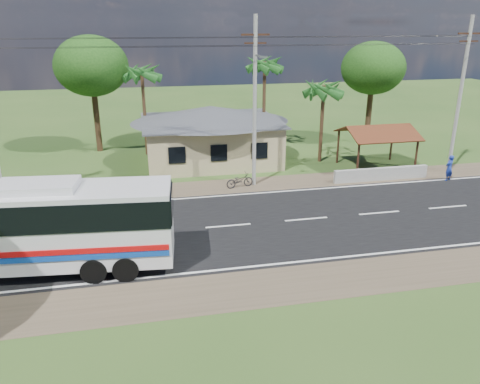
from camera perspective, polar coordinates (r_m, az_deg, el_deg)
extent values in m
plane|color=#2B4B1A|center=(25.71, -1.45, -4.18)|extent=(120.00, 120.00, 0.00)
cube|color=black|center=(25.71, -1.45, -4.16)|extent=(120.00, 10.00, 0.02)
cube|color=brown|center=(31.67, -3.59, 0.56)|extent=(120.00, 3.00, 0.01)
cube|color=brown|center=(20.08, 2.00, -11.63)|extent=(120.00, 3.00, 0.01)
cube|color=silver|center=(29.99, -3.08, -0.52)|extent=(120.00, 0.15, 0.01)
cube|color=silver|center=(21.58, 0.85, -9.13)|extent=(120.00, 0.15, 0.01)
cube|color=silver|center=(25.70, -1.45, -4.13)|extent=(120.00, 0.15, 0.01)
cube|color=tan|center=(37.52, -3.59, 6.21)|extent=(10.00, 8.00, 3.20)
cube|color=#4C4F54|center=(37.17, -3.65, 8.68)|extent=(10.60, 8.60, 0.10)
pyramid|color=#4C4F54|center=(36.96, -3.69, 10.43)|extent=(12.40, 10.00, 1.20)
cube|color=black|center=(33.32, -7.70, 4.47)|extent=(1.20, 0.08, 1.20)
cube|color=black|center=(33.65, -2.58, 4.78)|extent=(1.20, 0.08, 1.20)
cube|color=black|center=(34.24, 2.39, 5.05)|extent=(1.20, 0.08, 1.20)
cylinder|color=#351F13|center=(34.54, 14.19, 3.90)|extent=(0.16, 0.16, 2.60)
cylinder|color=#351F13|center=(37.69, 11.86, 5.41)|extent=(0.16, 0.16, 2.60)
cylinder|color=#351F13|center=(36.76, 20.69, 4.17)|extent=(0.16, 0.16, 2.60)
cylinder|color=#351F13|center=(39.73, 17.99, 5.60)|extent=(0.16, 0.16, 2.60)
cube|color=#602817|center=(35.81, 17.27, 6.81)|extent=(5.20, 2.28, 0.90)
cube|color=#602817|center=(37.70, 15.69, 7.60)|extent=(5.20, 2.28, 0.90)
cube|color=#351F13|center=(36.68, 16.51, 7.75)|extent=(5.20, 0.12, 0.12)
cube|color=#9E9E99|center=(34.44, 16.80, 2.12)|extent=(7.00, 0.30, 0.90)
cylinder|color=#9E9E99|center=(30.85, 1.80, 10.62)|extent=(0.26, 0.26, 11.00)
cube|color=#351F13|center=(30.44, 1.90, 18.63)|extent=(1.80, 0.12, 0.12)
cube|color=#351F13|center=(30.46, 1.88, 17.69)|extent=(1.40, 0.10, 0.10)
cylinder|color=#9E9E99|center=(37.31, 25.22, 10.41)|extent=(0.26, 0.26, 11.00)
cube|color=#351F13|center=(36.97, 26.24, 16.95)|extent=(1.80, 0.12, 0.12)
cube|color=#351F13|center=(36.99, 26.11, 16.18)|extent=(1.40, 0.10, 0.10)
cylinder|color=gray|center=(29.53, 2.34, 16.25)|extent=(0.08, 2.00, 0.08)
cube|color=gray|center=(28.56, 2.85, 16.11)|extent=(0.50, 0.18, 0.12)
cylinder|color=black|center=(29.60, -14.11, 17.65)|extent=(16.00, 0.02, 0.02)
cylinder|color=black|center=(33.03, 15.29, 17.74)|extent=(15.00, 0.02, 0.02)
cylinder|color=#47301E|center=(37.48, 9.92, 8.13)|extent=(0.28, 0.28, 6.00)
cylinder|color=#47301E|center=(40.47, 2.94, 10.35)|extent=(0.28, 0.28, 7.50)
cylinder|color=#47301E|center=(39.70, -11.56, 9.42)|extent=(0.28, 0.28, 7.00)
cylinder|color=#47301E|center=(41.94, -17.08, 8.77)|extent=(0.50, 0.50, 5.95)
ellipsoid|color=#173D10|center=(41.39, -17.68, 14.43)|extent=(6.00, 6.00, 4.92)
cylinder|color=#47301E|center=(44.65, 15.44, 9.34)|extent=(0.50, 0.50, 5.60)
ellipsoid|color=#173D10|center=(44.14, 15.91, 14.34)|extent=(5.60, 5.60, 4.59)
cube|color=silver|center=(22.50, -25.64, -3.88)|extent=(13.61, 4.07, 3.35)
cube|color=black|center=(22.20, -25.97, -1.90)|extent=(13.67, 4.14, 1.23)
cube|color=#B10A0C|center=(21.53, -26.56, -6.89)|extent=(13.12, 1.31, 0.25)
cube|color=#0D3B97|center=(21.65, -26.45, -7.55)|extent=(13.12, 1.31, 0.25)
cube|color=silver|center=(21.52, -23.57, 0.67)|extent=(3.51, 2.10, 0.34)
cylinder|color=black|center=(21.16, -17.39, -9.12)|extent=(1.15, 0.50, 1.12)
cylinder|color=black|center=(23.40, -16.29, -6.08)|extent=(1.15, 0.50, 1.12)
cylinder|color=black|center=(20.93, -13.75, -9.08)|extent=(1.15, 0.50, 1.12)
cylinder|color=black|center=(23.19, -13.01, -6.01)|extent=(1.15, 0.50, 1.12)
imported|color=black|center=(31.48, -0.04, 1.44)|extent=(2.00, 1.05, 1.00)
imported|color=navy|center=(35.89, 24.15, 2.70)|extent=(0.79, 0.66, 1.84)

